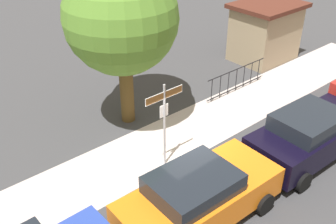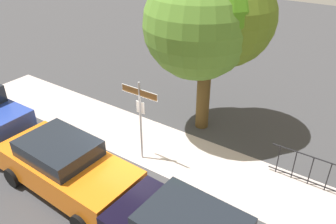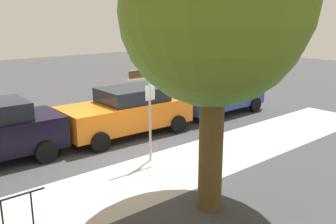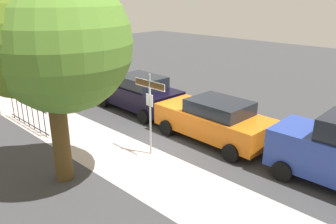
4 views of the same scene
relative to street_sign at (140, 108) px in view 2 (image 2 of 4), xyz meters
name	(u,v)px [view 2 (image 2 of 4)]	position (x,y,z in m)	size (l,w,h in m)	color
ground_plane	(143,167)	(0.35, -0.40, -2.02)	(60.00, 60.00, 0.00)	#38383A
sidewalk_strip	(213,168)	(2.35, 0.90, -2.02)	(24.00, 2.60, 0.00)	#B3A6A1
street_sign	(140,108)	(0.00, 0.00, 0.00)	(1.43, 0.07, 2.93)	#9EA0A5
shade_tree	(212,20)	(0.81, 3.10, 2.29)	(4.38, 4.40, 6.18)	#503B1B
car_orange	(66,166)	(-0.90, -2.50, -1.16)	(4.70, 2.25, 1.68)	orange
iron_fence	(328,176)	(5.70, 1.90, -1.46)	(3.59, 0.04, 1.07)	black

